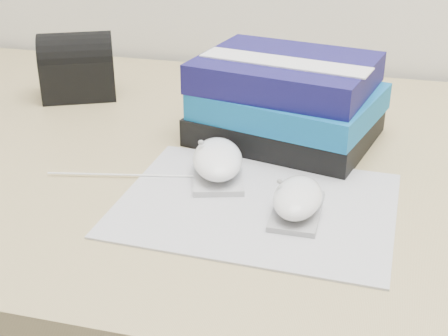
% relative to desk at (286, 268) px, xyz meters
% --- Properties ---
extents(desk, '(1.60, 0.80, 0.73)m').
position_rel_desk_xyz_m(desk, '(0.00, 0.00, 0.00)').
color(desk, tan).
rests_on(desk, ground).
extents(mousepad, '(0.34, 0.27, 0.00)m').
position_rel_desk_xyz_m(mousepad, '(-0.01, -0.21, 0.24)').
color(mousepad, '#98979F').
rests_on(mousepad, desk).
extents(mouse_rear, '(0.09, 0.13, 0.05)m').
position_rel_desk_xyz_m(mouse_rear, '(-0.08, -0.15, 0.26)').
color(mouse_rear, '#B0B0B3').
rests_on(mouse_rear, mousepad).
extents(mouse_front, '(0.06, 0.10, 0.04)m').
position_rel_desk_xyz_m(mouse_front, '(0.04, -0.22, 0.26)').
color(mouse_front, '#98979A').
rests_on(mouse_front, mousepad).
extents(usb_cable, '(0.19, 0.04, 0.00)m').
position_rel_desk_xyz_m(usb_cable, '(-0.20, -0.18, 0.24)').
color(usb_cable, white).
rests_on(usb_cable, mousepad).
extents(book_stack, '(0.29, 0.25, 0.12)m').
position_rel_desk_xyz_m(book_stack, '(-0.01, 0.00, 0.29)').
color(book_stack, black).
rests_on(book_stack, desk).
extents(pouch, '(0.15, 0.13, 0.11)m').
position_rel_desk_xyz_m(pouch, '(-0.39, 0.09, 0.29)').
color(pouch, black).
rests_on(pouch, desk).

